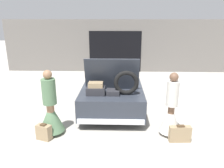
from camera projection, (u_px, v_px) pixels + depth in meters
ground_plane at (113, 98)px, 8.16m from camera, size 40.00×40.00×0.00m
garage_wall_back at (115, 46)px, 11.80m from camera, size 12.00×0.14×2.80m
car at (113, 83)px, 7.98m from camera, size 1.92×4.87×1.80m
person_left at (51, 112)px, 5.59m from camera, size 0.66×0.66×1.70m
person_right at (171, 113)px, 5.53m from camera, size 0.56×0.56×1.65m
suitcase_beside_left_person at (44, 132)px, 5.41m from camera, size 0.41×0.30×0.42m
suitcase_beside_right_person at (180, 134)px, 5.31m from camera, size 0.53×0.19×0.43m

